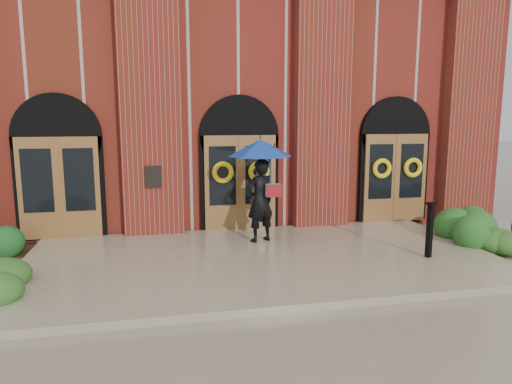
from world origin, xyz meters
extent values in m
plane|color=gray|center=(0.00, 0.00, 0.00)|extent=(90.00, 90.00, 0.00)
cube|color=tan|center=(0.00, 0.15, 0.07)|extent=(10.00, 5.30, 0.15)
cube|color=maroon|center=(0.00, 8.90, 3.50)|extent=(16.00, 12.00, 7.00)
cube|color=black|center=(-2.25, 2.47, 1.65)|extent=(0.40, 0.05, 0.55)
cube|color=maroon|center=(-2.25, 2.73, 3.50)|extent=(1.50, 0.45, 7.00)
cube|color=maroon|center=(2.25, 2.73, 3.50)|extent=(1.50, 0.45, 7.00)
cube|color=maroon|center=(6.75, 2.73, 3.50)|extent=(1.50, 0.45, 7.00)
cube|color=brown|center=(-4.50, 2.71, 1.40)|extent=(1.90, 0.10, 2.50)
cylinder|color=black|center=(-4.50, 2.85, 2.65)|extent=(2.10, 0.22, 2.10)
cube|color=brown|center=(0.00, 2.71, 1.40)|extent=(1.90, 0.10, 2.50)
cylinder|color=black|center=(0.00, 2.85, 2.65)|extent=(2.10, 0.22, 2.10)
cube|color=brown|center=(4.50, 2.71, 1.40)|extent=(1.90, 0.10, 2.50)
cylinder|color=black|center=(4.50, 2.85, 2.65)|extent=(2.10, 0.22, 2.10)
torus|color=yellow|center=(-0.48, 2.59, 1.70)|extent=(0.57, 0.13, 0.57)
torus|color=yellow|center=(0.48, 2.59, 1.70)|extent=(0.57, 0.13, 0.57)
torus|color=yellow|center=(4.02, 2.59, 1.70)|extent=(0.57, 0.13, 0.57)
torus|color=yellow|center=(4.98, 2.59, 1.70)|extent=(0.57, 0.13, 0.57)
imported|color=black|center=(0.23, 1.36, 1.15)|extent=(0.85, 0.71, 1.99)
cone|color=#133B9A|center=(0.23, 1.36, 2.40)|extent=(2.00, 2.00, 0.40)
cylinder|color=black|center=(0.28, 1.31, 1.87)|extent=(0.02, 0.02, 0.66)
cube|color=#AFB2B4|center=(0.53, 1.20, 1.41)|extent=(0.41, 0.31, 0.29)
cube|color=maroon|center=(0.53, 1.10, 1.41)|extent=(0.36, 0.16, 0.29)
cube|color=black|center=(3.47, -0.67, 0.72)|extent=(0.13, 0.13, 1.14)
cube|color=black|center=(3.47, -0.67, 1.32)|extent=(0.20, 0.20, 0.05)
ellipsoid|color=#2D581F|center=(6.14, 0.00, 0.25)|extent=(1.43, 1.23, 0.51)
camera|label=1|loc=(-2.13, -9.08, 3.09)|focal=32.00mm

